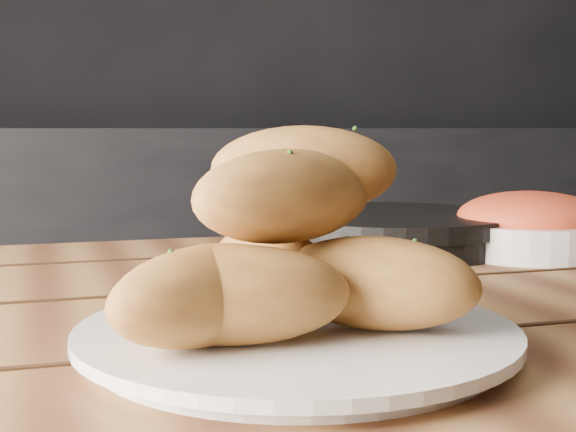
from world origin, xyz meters
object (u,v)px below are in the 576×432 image
object	(u,v)px
table	(460,401)
plate	(297,338)
skillet	(391,230)
bread_rolls	(280,251)
bowl	(531,227)

from	to	relation	value
table	plate	size ratio (longest dim) A/B	5.21
plate	table	bearing A→B (deg)	31.16
plate	skillet	distance (m)	0.48
table	bread_rolls	world-z (taller)	bread_rolls
table	bowl	world-z (taller)	bowl
bread_rolls	plate	bearing A→B (deg)	10.69
table	skillet	size ratio (longest dim) A/B	3.55
plate	skillet	size ratio (longest dim) A/B	0.68
plate	skillet	world-z (taller)	skillet
table	skillet	bearing A→B (deg)	77.61
skillet	bowl	bearing A→B (deg)	-31.17
table	bread_rolls	bearing A→B (deg)	-149.92
bread_rolls	bowl	xyz separation A→B (m)	(0.41, 0.32, -0.04)
plate	bread_rolls	xyz separation A→B (m)	(-0.01, -0.00, 0.06)
table	plate	xyz separation A→B (m)	(-0.19, -0.12, 0.10)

